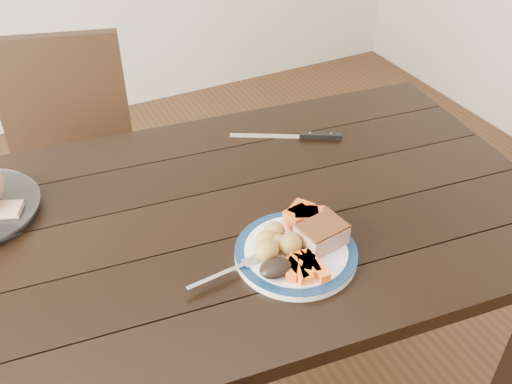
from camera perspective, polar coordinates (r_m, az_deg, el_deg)
name	(u,v)px	position (r m, az deg, el deg)	size (l,w,h in m)	color
dining_table	(224,242)	(1.43, -3.24, -5.00)	(1.69, 1.08, 0.75)	black
chair_far	(71,162)	(2.04, -17.99, 2.83)	(0.52, 0.53, 0.93)	black
dinner_plate	(296,253)	(1.25, 4.01, -6.15)	(0.27, 0.27, 0.02)	white
plate_rim	(296,251)	(1.25, 4.02, -5.87)	(0.27, 0.27, 0.02)	#0E2747
pork_slice	(321,235)	(1.25, 6.56, -4.29)	(0.10, 0.08, 0.04)	tan
roasted_potatoes	(275,242)	(1.23, 1.93, -5.03)	(0.11, 0.10, 0.05)	gold
carrot_batons	(305,266)	(1.19, 4.89, -7.35)	(0.10, 0.11, 0.02)	#FF6315
pumpkin_wedges	(304,217)	(1.30, 4.87, -2.50)	(0.09, 0.09, 0.04)	#F6571B
dark_mushroom	(276,268)	(1.18, 1.99, -7.61)	(0.07, 0.05, 0.03)	black
fork	(231,270)	(1.20, -2.48, -7.85)	(0.18, 0.03, 0.00)	silver
cut_slice	(6,210)	(1.46, -23.71, -1.68)	(0.07, 0.06, 0.02)	tan
carving_knife	(307,136)	(1.65, 5.08, 5.63)	(0.29, 0.17, 0.01)	silver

